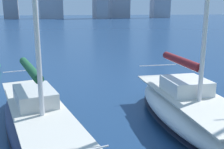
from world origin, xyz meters
TOP-DOWN VIEW (x-y plane):
  - sailboat_maroon at (-3.34, -6.75)m, footprint 3.35×8.02m
  - sailboat_forest at (2.35, -7.53)m, footprint 3.59×9.56m

SIDE VIEW (x-z plane):
  - sailboat_forest at x=2.35m, z-range -5.58..6.93m
  - sailboat_maroon at x=-3.34m, z-range -4.21..5.62m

